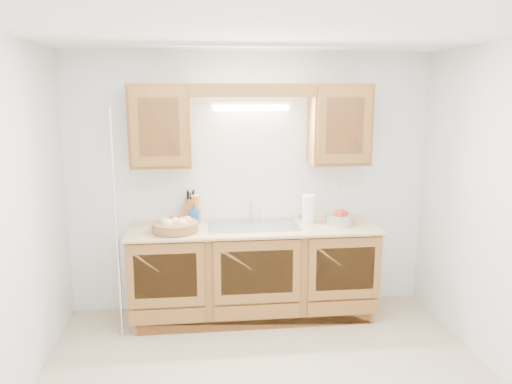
{
  "coord_description": "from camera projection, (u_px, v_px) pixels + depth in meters",
  "views": [
    {
      "loc": [
        -0.48,
        -3.27,
        2.12
      ],
      "look_at": [
        -0.01,
        0.85,
        1.29
      ],
      "focal_mm": 35.0,
      "sensor_mm": 36.0,
      "label": 1
    }
  ],
  "objects": [
    {
      "name": "fluorescent_fixture",
      "position": [
        251.0,
        106.0,
        4.65
      ],
      "size": [
        0.76,
        0.08,
        0.08
      ],
      "color": "white",
      "rests_on": "room"
    },
    {
      "name": "knife_block",
      "position": [
        191.0,
        210.0,
        4.78
      ],
      "size": [
        0.14,
        0.2,
        0.32
      ],
      "rotation": [
        0.0,
        0.0,
        -0.22
      ],
      "color": "brown",
      "rests_on": "countertop"
    },
    {
      "name": "base_cabinets",
      "position": [
        253.0,
        272.0,
        4.74
      ],
      "size": [
        2.2,
        0.6,
        0.86
      ],
      "primitive_type": "cube",
      "color": "brown",
      "rests_on": "ground"
    },
    {
      "name": "room",
      "position": [
        272.0,
        222.0,
        3.41
      ],
      "size": [
        3.52,
        3.5,
        2.5
      ],
      "color": "#C0AC8A",
      "rests_on": "ground"
    },
    {
      "name": "outlet_plate",
      "position": [
        344.0,
        191.0,
        4.99
      ],
      "size": [
        0.08,
        0.01,
        0.12
      ],
      "primitive_type": "cube",
      "color": "white",
      "rests_on": "room"
    },
    {
      "name": "fruit_basket",
      "position": [
        175.0,
        225.0,
        4.45
      ],
      "size": [
        0.54,
        0.54,
        0.13
      ],
      "rotation": [
        0.0,
        0.0,
        0.44
      ],
      "color": "olive",
      "rests_on": "countertop"
    },
    {
      "name": "valance",
      "position": [
        253.0,
        90.0,
        4.4
      ],
      "size": [
        2.2,
        0.05,
        0.12
      ],
      "primitive_type": "cube",
      "color": "brown",
      "rests_on": "room"
    },
    {
      "name": "wire_shelf_pole",
      "position": [
        117.0,
        227.0,
        4.24
      ],
      "size": [
        0.03,
        0.03,
        2.0
      ],
      "primitive_type": "cylinder",
      "color": "silver",
      "rests_on": "ground"
    },
    {
      "name": "upper_cabinet_left",
      "position": [
        161.0,
        126.0,
        4.51
      ],
      "size": [
        0.55,
        0.33,
        0.75
      ],
      "primitive_type": "cube",
      "color": "brown",
      "rests_on": "room"
    },
    {
      "name": "countertop",
      "position": [
        253.0,
        228.0,
        4.64
      ],
      "size": [
        2.3,
        0.63,
        0.04
      ],
      "primitive_type": "cube",
      "color": "tan",
      "rests_on": "base_cabinets"
    },
    {
      "name": "orange_canister",
      "position": [
        195.0,
        208.0,
        4.78
      ],
      "size": [
        0.1,
        0.1,
        0.26
      ],
      "rotation": [
        0.0,
        0.0,
        0.18
      ],
      "color": "#FB630D",
      "rests_on": "countertop"
    },
    {
      "name": "upper_cabinet_right",
      "position": [
        339.0,
        125.0,
        4.69
      ],
      "size": [
        0.55,
        0.33,
        0.75
      ],
      "primitive_type": "cube",
      "color": "brown",
      "rests_on": "room"
    },
    {
      "name": "apple_bowl",
      "position": [
        340.0,
        218.0,
        4.69
      ],
      "size": [
        0.32,
        0.32,
        0.14
      ],
      "rotation": [
        0.0,
        0.0,
        0.19
      ],
      "color": "silver",
      "rests_on": "countertop"
    },
    {
      "name": "sink",
      "position": [
        253.0,
        233.0,
        4.67
      ],
      "size": [
        0.84,
        0.46,
        0.36
      ],
      "color": "#9E9EA3",
      "rests_on": "countertop"
    },
    {
      "name": "sponge",
      "position": [
        305.0,
        217.0,
        4.94
      ],
      "size": [
        0.13,
        0.11,
        0.02
      ],
      "rotation": [
        0.0,
        0.0,
        -0.37
      ],
      "color": "#CC333F",
      "rests_on": "countertop"
    },
    {
      "name": "paper_towel",
      "position": [
        309.0,
        209.0,
        4.76
      ],
      "size": [
        0.16,
        0.16,
        0.31
      ],
      "rotation": [
        0.0,
        0.0,
        0.38
      ],
      "color": "silver",
      "rests_on": "countertop"
    },
    {
      "name": "soap_bottle",
      "position": [
        195.0,
        213.0,
        4.72
      ],
      "size": [
        0.11,
        0.11,
        0.2
      ],
      "primitive_type": "imported",
      "rotation": [
        0.0,
        0.0,
        -0.22
      ],
      "color": "#2256AD",
      "rests_on": "countertop"
    }
  ]
}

